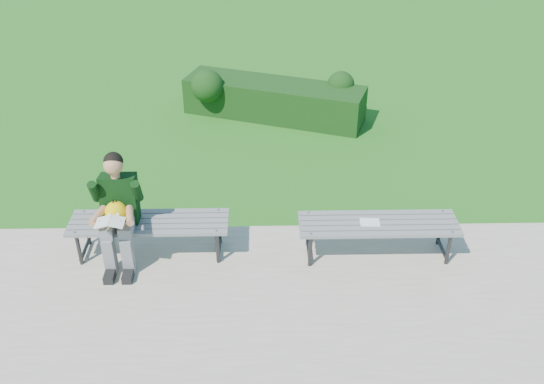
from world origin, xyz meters
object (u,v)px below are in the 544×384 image
Objects in this scene: hedge at (271,98)px; bench_left at (149,225)px; seated_boy at (118,208)px; paper_sheet at (370,222)px; bench_right at (378,226)px.

bench_left is (-1.46, -3.76, 0.07)m from hedge.
hedge is 4.26m from seated_boy.
paper_sheet is at bearing -1.79° from bench_left.
seated_boy is at bearing -162.43° from bench_left.
seated_boy is at bearing -179.66° from paper_sheet.
hedge is 2.35× the size of seated_boy.
hedge is 4.01m from bench_right.
paper_sheet is (-0.10, -0.00, 0.06)m from bench_right.
bench_right is 2.92m from seated_boy.
bench_right is (1.14, -3.84, 0.07)m from hedge.
seated_boy is at bearing -114.52° from hedge.
paper_sheet is at bearing 0.34° from seated_boy.
bench_left is at bearing 178.21° from paper_sheet.
bench_right is at bearing 0.00° from paper_sheet.
seated_boy reaches higher than bench_right.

